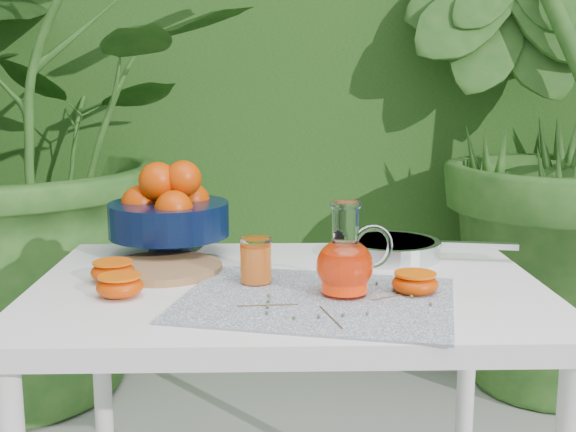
{
  "coord_description": "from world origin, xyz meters",
  "views": [
    {
      "loc": [
        -0.18,
        -1.38,
        1.14
      ],
      "look_at": [
        -0.14,
        0.02,
        0.88
      ],
      "focal_mm": 45.0,
      "sensor_mm": 36.0,
      "label": 1
    }
  ],
  "objects_px": {
    "cutting_board": "(163,268)",
    "saute_pan": "(392,248)",
    "white_table": "(288,322)",
    "fruit_bowl": "(169,211)",
    "juice_pitcher": "(346,263)"
  },
  "relations": [
    {
      "from": "saute_pan",
      "to": "cutting_board",
      "type": "bearing_deg",
      "value": -167.72
    },
    {
      "from": "cutting_board",
      "to": "juice_pitcher",
      "type": "distance_m",
      "value": 0.41
    },
    {
      "from": "fruit_bowl",
      "to": "juice_pitcher",
      "type": "height_order",
      "value": "fruit_bowl"
    },
    {
      "from": "white_table",
      "to": "juice_pitcher",
      "type": "xyz_separation_m",
      "value": [
        0.1,
        -0.1,
        0.15
      ]
    },
    {
      "from": "fruit_bowl",
      "to": "juice_pitcher",
      "type": "distance_m",
      "value": 0.51
    },
    {
      "from": "cutting_board",
      "to": "saute_pan",
      "type": "distance_m",
      "value": 0.51
    },
    {
      "from": "white_table",
      "to": "saute_pan",
      "type": "bearing_deg",
      "value": 39.34
    },
    {
      "from": "juice_pitcher",
      "to": "saute_pan",
      "type": "xyz_separation_m",
      "value": [
        0.14,
        0.29,
        -0.04
      ]
    },
    {
      "from": "white_table",
      "to": "cutting_board",
      "type": "xyz_separation_m",
      "value": [
        -0.26,
        0.09,
        0.09
      ]
    },
    {
      "from": "fruit_bowl",
      "to": "juice_pitcher",
      "type": "xyz_separation_m",
      "value": [
        0.37,
        -0.34,
        -0.04
      ]
    },
    {
      "from": "white_table",
      "to": "cutting_board",
      "type": "bearing_deg",
      "value": 161.43
    },
    {
      "from": "white_table",
      "to": "cutting_board",
      "type": "height_order",
      "value": "cutting_board"
    },
    {
      "from": "white_table",
      "to": "saute_pan",
      "type": "relative_size",
      "value": 2.49
    },
    {
      "from": "fruit_bowl",
      "to": "cutting_board",
      "type": "bearing_deg",
      "value": -87.24
    },
    {
      "from": "juice_pitcher",
      "to": "cutting_board",
      "type": "bearing_deg",
      "value": 153.27
    }
  ]
}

